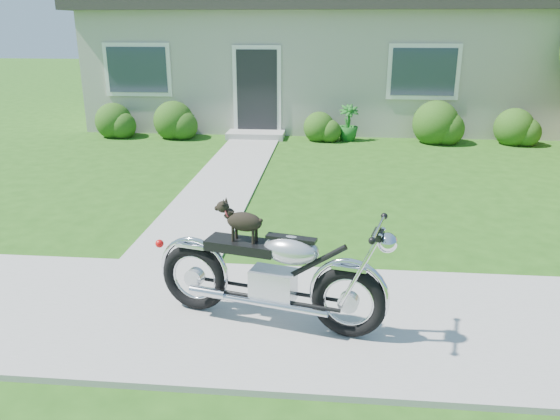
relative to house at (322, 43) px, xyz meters
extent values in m
plane|color=#235114|center=(0.00, -11.99, -2.16)|extent=(80.00, 80.00, 0.00)
cube|color=#9E9B93|center=(0.00, -11.99, -2.14)|extent=(24.00, 2.20, 0.04)
cube|color=#9E9B93|center=(-1.50, -6.99, -2.14)|extent=(1.20, 8.00, 0.03)
cube|color=beige|center=(0.00, 0.01, -0.66)|extent=(12.00, 6.00, 3.00)
cube|color=black|center=(-1.50, -3.02, -1.11)|extent=(1.00, 0.06, 2.10)
cube|color=#9E9B93|center=(-1.50, -3.37, -2.08)|extent=(1.40, 0.70, 0.16)
cube|color=#2D3847|center=(-4.50, -3.02, -0.56)|extent=(1.70, 0.05, 1.30)
cube|color=#2D3847|center=(2.50, -3.02, -0.56)|extent=(1.70, 0.05, 1.30)
sphere|color=#284F15|center=(0.07, -3.49, -1.84)|extent=(0.75, 0.75, 0.75)
sphere|color=#284F15|center=(2.81, -3.49, -1.70)|extent=(1.08, 1.08, 1.08)
sphere|color=#284F15|center=(-5.05, -3.49, -1.77)|extent=(0.91, 0.91, 0.91)
sphere|color=#284F15|center=(4.60, -3.49, -1.77)|extent=(0.91, 0.91, 0.91)
sphere|color=#284F15|center=(-3.52, -3.49, -1.74)|extent=(0.98, 0.98, 0.98)
imported|color=#205A17|center=(-3.33, -3.44, -1.80)|extent=(0.67, 0.59, 0.72)
imported|color=#1A601C|center=(0.76, -3.44, -1.73)|extent=(0.55, 0.55, 0.86)
torus|color=black|center=(0.57, -12.32, -1.78)|extent=(0.68, 0.26, 0.67)
torus|color=black|center=(-0.89, -11.97, -1.78)|extent=(0.68, 0.26, 0.67)
cube|color=silver|center=(-0.11, -12.16, -1.73)|extent=(0.45, 0.33, 0.30)
ellipsoid|color=silver|center=(0.05, -12.20, -1.36)|extent=(0.56, 0.40, 0.26)
cube|color=black|center=(-0.41, -12.09, -1.38)|extent=(0.69, 0.41, 0.09)
cube|color=silver|center=(0.57, -12.32, -1.44)|extent=(0.32, 0.21, 0.03)
cube|color=silver|center=(-0.89, -11.97, -1.44)|extent=(0.32, 0.21, 0.03)
cylinder|color=silver|center=(0.78, -12.37, -1.06)|extent=(0.17, 0.59, 0.03)
sphere|color=silver|center=(0.86, -12.39, -1.18)|extent=(0.21, 0.21, 0.17)
cylinder|color=silver|center=(-0.15, -12.28, -1.86)|extent=(1.08, 0.32, 0.06)
ellipsoid|color=black|center=(-0.38, -12.09, -1.15)|extent=(0.36, 0.23, 0.18)
sphere|color=black|center=(-0.58, -12.05, -1.03)|extent=(0.13, 0.13, 0.11)
cylinder|color=black|center=(-0.46, -12.03, -1.27)|extent=(0.03, 0.03, 0.14)
cylinder|color=black|center=(-0.48, -12.11, -1.27)|extent=(0.03, 0.03, 0.14)
cylinder|color=black|center=(-0.27, -12.08, -1.27)|extent=(0.03, 0.03, 0.14)
cylinder|color=black|center=(-0.29, -12.16, -1.27)|extent=(0.03, 0.03, 0.14)
torus|color=#CF373E|center=(-0.53, -12.06, -1.08)|extent=(0.07, 0.10, 0.09)
camera|label=1|loc=(0.37, -16.60, 0.51)|focal=35.00mm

